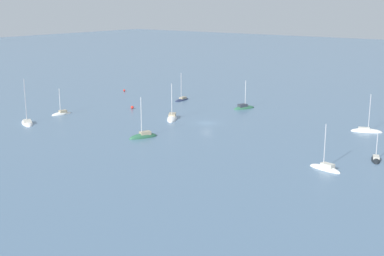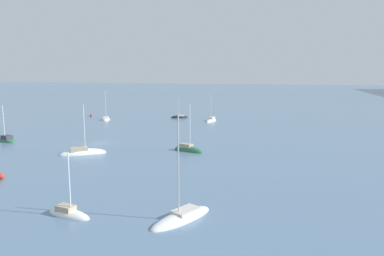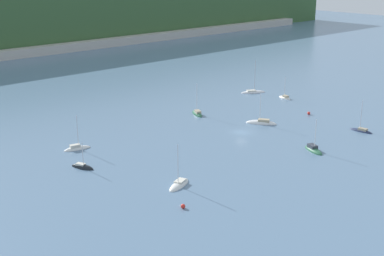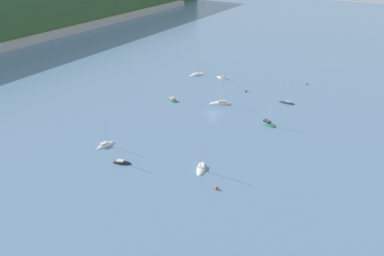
# 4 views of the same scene
# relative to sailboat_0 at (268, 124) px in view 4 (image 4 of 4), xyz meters

# --- Properties ---
(ground_plane) EXTENTS (600.00, 600.00, 0.00)m
(ground_plane) POSITION_rel_sailboat_0_xyz_m (-2.07, 20.14, -0.13)
(ground_plane) COLOR slate
(sailboat_0) EXTENTS (4.52, 6.85, 8.36)m
(sailboat_0) POSITION_rel_sailboat_0_xyz_m (0.00, 0.00, 0.00)
(sailboat_0) COLOR #2D6647
(sailboat_0) RESTS_ON ground_plane
(sailboat_1) EXTENTS (3.44, 5.65, 6.48)m
(sailboat_1) POSITION_rel_sailboat_0_xyz_m (-44.23, 26.16, -0.06)
(sailboat_1) COLOR black
(sailboat_1) RESTS_ON ground_plane
(sailboat_2) EXTENTS (2.94, 5.55, 7.35)m
(sailboat_2) POSITION_rel_sailboat_0_xyz_m (33.36, 34.38, -0.02)
(sailboat_2) COLOR white
(sailboat_2) RESTS_ON ground_plane
(sailboat_3) EXTENTS (8.34, 6.11, 11.33)m
(sailboat_3) POSITION_rel_sailboat_0_xyz_m (31.69, 46.07, -0.04)
(sailboat_3) COLOR silver
(sailboat_3) RESTS_ON ground_plane
(sailboat_4) EXTENTS (4.26, 6.62, 9.75)m
(sailboat_4) POSITION_rel_sailboat_0_xyz_m (0.74, 39.48, -0.01)
(sailboat_4) COLOR #2D6647
(sailboat_4) RESTS_ON ground_plane
(sailboat_5) EXTENTS (1.92, 6.19, 8.50)m
(sailboat_5) POSITION_rel_sailboat_0_xyz_m (20.87, 0.38, -0.01)
(sailboat_5) COLOR #232D4C
(sailboat_5) RESTS_ON ground_plane
(sailboat_6) EXTENTS (7.12, 4.60, 9.26)m
(sailboat_6) POSITION_rel_sailboat_0_xyz_m (-35.33, 5.81, -0.05)
(sailboat_6) COLOR white
(sailboat_6) RESTS_ON ground_plane
(sailboat_7) EXTENTS (6.48, 3.05, 8.77)m
(sailboat_7) POSITION_rel_sailboat_0_xyz_m (-39.10, 36.93, 0.01)
(sailboat_7) COLOR white
(sailboat_7) RESTS_ON ground_plane
(sailboat_8) EXTENTS (6.47, 8.03, 9.79)m
(sailboat_8) POSITION_rel_sailboat_0_xyz_m (7.32, 21.66, -0.03)
(sailboat_8) COLOR white
(sailboat_8) RESTS_ON ground_plane
(mooring_buoy_0) EXTENTS (0.71, 0.71, 0.71)m
(mooring_buoy_0) POSITION_rel_sailboat_0_xyz_m (45.00, -0.60, 0.23)
(mooring_buoy_0) COLOR red
(mooring_buoy_0) RESTS_ON ground_plane
(mooring_buoy_1) EXTENTS (0.85, 0.85, 0.85)m
(mooring_buoy_1) POSITION_rel_sailboat_0_xyz_m (23.74, 18.39, 0.30)
(mooring_buoy_1) COLOR red
(mooring_buoy_1) RESTS_ON ground_plane
(mooring_buoy_2) EXTENTS (0.81, 0.81, 0.81)m
(mooring_buoy_2) POSITION_rel_sailboat_0_xyz_m (-41.31, -2.12, 0.28)
(mooring_buoy_2) COLOR red
(mooring_buoy_2) RESTS_ON ground_plane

